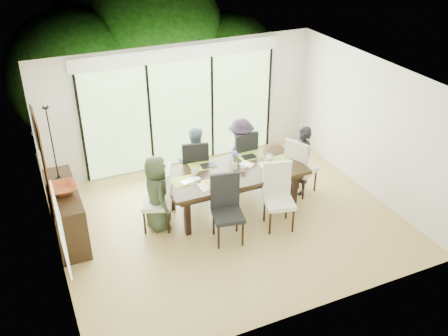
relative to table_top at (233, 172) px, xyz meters
name	(u,v)px	position (x,y,z in m)	size (l,w,h in m)	color
floor	(229,221)	(-0.24, -0.37, -0.80)	(6.00, 5.00, 0.01)	olive
ceiling	(230,81)	(-0.24, -0.37, 1.91)	(6.00, 5.00, 0.01)	white
wall_back	(181,106)	(-0.24, 2.14, 0.56)	(6.00, 0.02, 2.70)	silver
wall_front	(309,238)	(-0.24, -2.88, 0.56)	(6.00, 0.02, 2.70)	white
wall_left	(48,195)	(-3.25, -0.37, 0.56)	(0.02, 5.00, 2.70)	beige
wall_right	(371,127)	(2.77, -0.37, 0.56)	(0.02, 5.00, 2.70)	beige
glass_doors	(182,113)	(-0.24, 2.10, 0.41)	(4.20, 0.02, 2.30)	#598C3F
blinds_header	(179,53)	(-0.24, 2.09, 1.71)	(4.40, 0.06, 0.28)	white
mullion_a	(82,130)	(-2.34, 2.09, 0.41)	(0.05, 0.04, 2.30)	black
mullion_b	(150,119)	(-0.94, 2.09, 0.41)	(0.05, 0.04, 2.30)	black
mullion_c	(212,108)	(0.46, 2.09, 0.41)	(0.05, 0.04, 2.30)	black
mullion_d	(269,99)	(1.86, 2.09, 0.41)	(0.05, 0.04, 2.30)	black
side_window	(61,229)	(-3.21, -1.57, 0.71)	(0.02, 0.90, 1.00)	#8CAD7F
deck	(171,148)	(-0.24, 3.03, -0.84)	(6.00, 1.80, 0.10)	brown
rail_top	(159,113)	(-0.24, 3.83, -0.24)	(6.00, 0.08, 0.06)	#543124
foliage_left	(73,75)	(-2.04, 4.83, 0.65)	(3.20, 3.20, 3.20)	#14380F
foliage_mid	(152,44)	(0.16, 5.43, 1.01)	(4.00, 4.00, 4.00)	#14380F
foliage_right	(227,64)	(1.96, 4.63, 0.47)	(2.80, 2.80, 2.80)	#14380F
foliage_far	(109,49)	(-0.84, 6.13, 0.83)	(3.60, 3.60, 3.60)	#14380F
table_top	(233,172)	(0.00, 0.00, 0.00)	(2.65, 1.21, 0.07)	black
table_apron	(233,177)	(0.00, 0.00, -0.10)	(2.43, 0.99, 0.11)	black
table_leg_fl	(187,216)	(-1.08, -0.43, -0.41)	(0.10, 0.10, 0.76)	black
table_leg_fr	(294,190)	(1.08, -0.43, -0.41)	(0.10, 0.10, 0.76)	black
table_leg_bl	(172,192)	(-1.08, 0.43, -0.41)	(0.10, 0.10, 0.76)	black
table_leg_br	(272,170)	(1.08, 0.43, -0.41)	(0.10, 0.10, 0.76)	black
chair_left_end	(156,198)	(-1.50, 0.00, -0.19)	(0.51, 0.51, 1.21)	white
chair_right_end	(302,165)	(1.50, 0.00, -0.19)	(0.51, 0.51, 1.21)	beige
chair_far_left	(194,165)	(-0.45, 0.85, -0.19)	(0.51, 0.51, 1.21)	black
chair_far_right	(240,156)	(0.55, 0.85, -0.19)	(0.51, 0.51, 1.21)	black
chair_near_left	(228,211)	(-0.50, -0.87, -0.19)	(0.51, 0.51, 1.21)	black
chair_near_right	(280,198)	(0.50, -0.87, -0.19)	(0.51, 0.51, 1.21)	white
person_left_end	(157,193)	(-1.48, 0.00, -0.08)	(0.66, 0.42, 1.42)	#35432D
person_right_end	(302,161)	(1.48, 0.00, -0.08)	(0.66, 0.42, 1.42)	black
person_far_left	(195,161)	(-0.45, 0.83, -0.08)	(0.66, 0.42, 1.42)	slate
person_far_right	(241,152)	(0.55, 0.83, -0.08)	(0.66, 0.42, 1.42)	#261D2C
placemat_left	(185,181)	(-0.95, 0.00, 0.04)	(0.49, 0.35, 0.01)	#A5B841
placemat_right	(278,160)	(0.95, 0.00, 0.04)	(0.49, 0.35, 0.01)	olive
placemat_far_l	(203,166)	(-0.45, 0.40, 0.04)	(0.49, 0.35, 0.01)	#8DA33A
placemat_far_r	(250,156)	(0.55, 0.40, 0.04)	(0.49, 0.35, 0.01)	olive
placemat_paper	(212,184)	(-0.55, -0.30, 0.04)	(0.49, 0.35, 0.01)	white
tablet_far_l	(209,165)	(-0.35, 0.35, 0.05)	(0.29, 0.20, 0.01)	black
tablet_far_r	(249,157)	(0.50, 0.35, 0.05)	(0.26, 0.19, 0.01)	black
papers	(268,164)	(0.70, -0.05, 0.04)	(0.33, 0.24, 0.00)	white
platter_base	(212,183)	(-0.55, -0.30, 0.05)	(0.29, 0.29, 0.03)	white
platter_snacks	(212,183)	(-0.55, -0.30, 0.07)	(0.22, 0.22, 0.02)	orange
vase	(235,166)	(0.05, 0.05, 0.10)	(0.09, 0.09, 0.13)	silver
hyacinth_stems	(235,159)	(0.05, 0.05, 0.23)	(0.04, 0.04, 0.18)	#337226
hyacinth_blooms	(235,154)	(0.05, 0.05, 0.34)	(0.12, 0.12, 0.12)	#5458D3
laptop	(192,182)	(-0.85, -0.10, 0.05)	(0.36, 0.23, 0.03)	silver
cup_a	(195,172)	(-0.70, 0.15, 0.09)	(0.14, 0.14, 0.11)	white
cup_b	(243,169)	(0.15, -0.10, 0.08)	(0.11, 0.11, 0.10)	white
cup_c	(269,157)	(0.80, 0.10, 0.09)	(0.14, 0.14, 0.11)	white
book	(244,166)	(0.25, 0.05, 0.04)	(0.18, 0.25, 0.02)	white
sideboard	(66,213)	(-3.00, 0.39, -0.32)	(0.48, 1.70, 0.96)	black
bowl	(62,189)	(-3.00, 0.29, 0.22)	(0.51, 0.51, 0.12)	brown
candlestick_base	(59,178)	(-3.00, 0.74, 0.18)	(0.11, 0.11, 0.04)	black
candlestick_shaft	(52,144)	(-3.00, 0.74, 0.85)	(0.03, 0.03, 1.33)	black
candlestick_pan	(45,107)	(-3.00, 0.74, 1.51)	(0.11, 0.11, 0.03)	black
candle	(45,104)	(-3.00, 0.74, 1.57)	(0.04, 0.04, 0.11)	silver
tapestry	(44,162)	(-3.21, 0.03, 0.91)	(0.02, 1.00, 1.50)	#904514
art_frame	(34,127)	(-3.21, 1.33, 0.96)	(0.03, 0.55, 0.65)	black
art_canvas	(36,127)	(-3.19, 1.33, 0.96)	(0.01, 0.45, 0.55)	#174A4A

